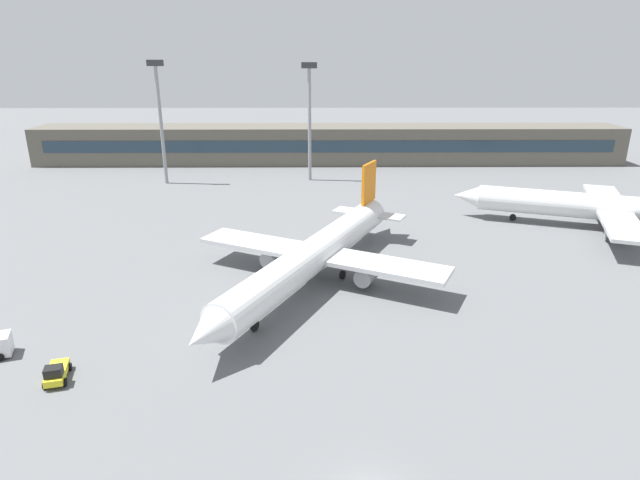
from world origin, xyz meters
TOP-DOWN VIEW (x-y plane):
  - ground_plane at (0.00, 40.00)m, footprint 400.00×400.00m
  - terminal_building at (0.00, 106.57)m, footprint 143.59×12.13m
  - airplane_near at (-3.67, 33.18)m, footprint 30.95×42.78m
  - airplane_mid at (41.63, 53.35)m, footprint 44.31×31.69m
  - baggage_tug_yellow at (-25.53, 12.89)m, footprint 2.52×3.86m
  - floodlight_tower_west at (-35.00, 84.52)m, footprint 3.20×0.80m
  - floodlight_tower_east at (-4.60, 87.22)m, footprint 3.20×0.80m

SIDE VIEW (x-z plane):
  - ground_plane at x=0.00m, z-range 0.00..0.00m
  - baggage_tug_yellow at x=-25.53m, z-range -0.08..1.67m
  - airplane_mid at x=41.63m, z-range -2.21..9.13m
  - airplane_near at x=-3.67m, z-range -2.23..9.20m
  - terminal_building at x=0.00m, z-range 0.00..9.00m
  - floodlight_tower_east at x=-4.60m, z-range 1.99..26.34m
  - floodlight_tower_west at x=-35.00m, z-range 2.00..26.87m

